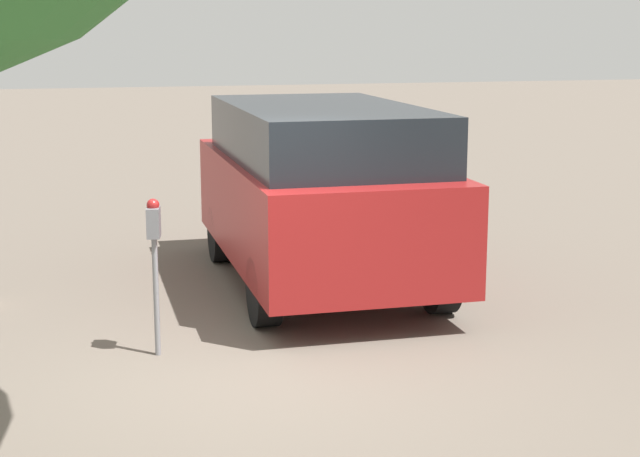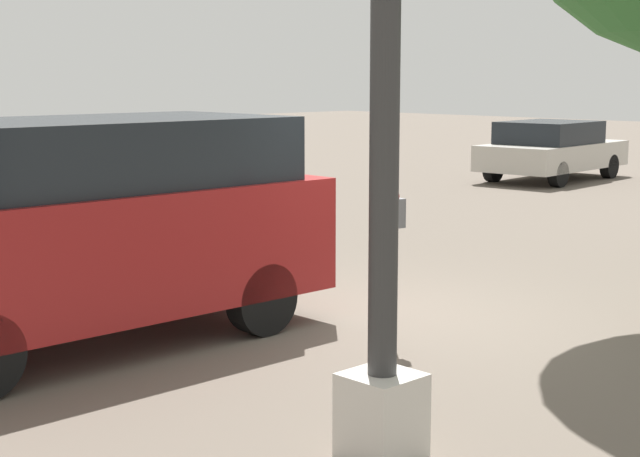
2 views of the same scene
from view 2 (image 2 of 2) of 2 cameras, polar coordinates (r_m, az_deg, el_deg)
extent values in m
plane|color=#60564C|center=(9.83, 4.31, -5.23)|extent=(80.00, 80.00, 0.00)
cylinder|color=gray|center=(8.77, 4.23, -3.41)|extent=(0.05, 0.05, 1.06)
cube|color=slate|center=(8.65, 4.28, 0.88)|extent=(0.22, 0.14, 0.26)
sphere|color=maroon|center=(8.63, 4.29, 1.88)|extent=(0.11, 0.11, 0.11)
cube|color=beige|center=(6.30, 3.61, -10.82)|extent=(0.44, 0.44, 0.55)
cube|color=maroon|center=(9.01, -13.88, -1.05)|extent=(4.45, 2.09, 1.08)
cube|color=black|center=(8.96, -13.46, 4.32)|extent=(3.56, 1.92, 0.60)
cylinder|color=black|center=(9.15, -3.41, -4.09)|extent=(0.68, 0.25, 0.68)
cylinder|color=black|center=(10.57, -9.70, -2.43)|extent=(0.68, 0.25, 0.68)
cube|color=#B7B2A8|center=(23.15, 13.39, 4.16)|extent=(4.13, 2.16, 0.57)
cube|color=black|center=(22.94, 13.20, 5.47)|extent=(2.32, 1.87, 0.50)
cube|color=orange|center=(25.16, 14.28, 4.18)|extent=(0.09, 0.13, 0.20)
cylinder|color=black|center=(24.65, 13.06, 3.78)|extent=(0.58, 0.27, 0.56)
cylinder|color=black|center=(23.92, 16.48, 3.50)|extent=(0.58, 0.27, 0.56)
cylinder|color=black|center=(22.51, 10.04, 3.41)|extent=(0.58, 0.27, 0.56)
cylinder|color=black|center=(21.71, 13.70, 3.09)|extent=(0.58, 0.27, 0.56)
camera|label=1|loc=(15.53, 27.87, 9.55)|focal=55.00mm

